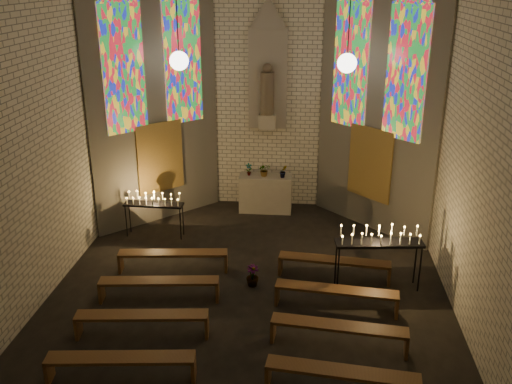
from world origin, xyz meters
TOP-DOWN VIEW (x-y plane):
  - floor at (0.00, 0.00)m, footprint 12.00×12.00m
  - room at (-0.00, 3.37)m, footprint 8.22×12.43m
  - altar at (0.00, 5.45)m, footprint 1.40×0.60m
  - flower_vase_left at (-0.46, 5.44)m, footprint 0.21×0.18m
  - flower_vase_center at (-0.04, 5.43)m, footprint 0.40×0.37m
  - flower_vase_right at (0.47, 5.36)m, footprint 0.24×0.22m
  - aisle_flower_pot at (0.05, 1.43)m, footprint 0.33×0.33m
  - votive_stand_left at (-2.58, 3.60)m, footprint 1.45×0.38m
  - votive_stand_right at (2.59, 1.60)m, footprint 1.80×0.61m
  - pew_left_0 at (-1.73, 1.90)m, footprint 2.37×0.58m
  - pew_right_0 at (1.73, 1.90)m, footprint 2.37×0.58m
  - pew_left_1 at (-1.73, 0.70)m, footprint 2.37×0.58m
  - pew_right_1 at (1.73, 0.70)m, footprint 2.37×0.58m
  - pew_left_2 at (-1.73, -0.50)m, footprint 2.37×0.58m
  - pew_right_2 at (1.73, -0.50)m, footprint 2.37×0.58m
  - pew_left_3 at (-1.73, -1.70)m, footprint 2.37×0.58m
  - pew_right_3 at (1.73, -1.70)m, footprint 2.37×0.58m

SIDE VIEW (x-z plane):
  - floor at x=0.00m, z-range 0.00..0.00m
  - aisle_flower_pot at x=0.05m, z-range 0.00..0.46m
  - pew_left_0 at x=-1.73m, z-range 0.14..0.59m
  - pew_right_0 at x=1.73m, z-range 0.14..0.59m
  - pew_left_1 at x=-1.73m, z-range 0.14..0.59m
  - pew_right_1 at x=1.73m, z-range 0.14..0.59m
  - pew_left_2 at x=-1.73m, z-range 0.14..0.59m
  - pew_right_2 at x=1.73m, z-range 0.14..0.59m
  - pew_left_3 at x=-1.73m, z-range 0.14..0.59m
  - pew_right_3 at x=1.73m, z-range 0.14..0.59m
  - altar at x=0.00m, z-range 0.00..1.00m
  - votive_stand_left at x=-2.58m, z-range 0.38..1.44m
  - votive_stand_right at x=2.59m, z-range 0.46..1.76m
  - flower_vase_left at x=-0.46m, z-range 1.00..1.34m
  - flower_vase_right at x=0.47m, z-range 1.00..1.35m
  - flower_vase_center at x=-0.04m, z-range 1.00..1.35m
  - room at x=0.00m, z-range 0.21..7.22m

